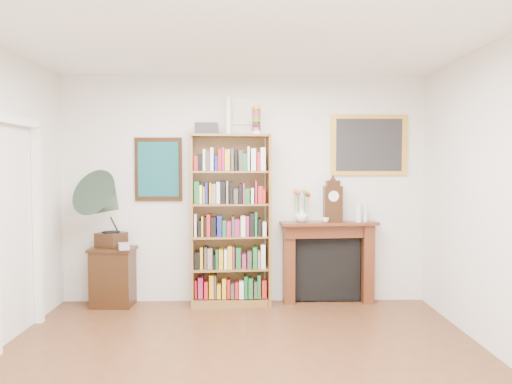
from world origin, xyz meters
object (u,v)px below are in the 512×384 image
bookshelf (230,210)px  bottle_left (359,212)px  gramophone (107,204)px  side_cabinet (113,277)px  mantel_clock (333,202)px  bottle_right (365,213)px  teacup (326,220)px  cd_stack (124,246)px  flower_vase (301,215)px  fireplace (328,256)px

bookshelf → bottle_left: bookshelf is taller
gramophone → bottle_left: (3.01, 0.16, -0.11)m
side_cabinet → bottle_left: 3.08m
side_cabinet → mantel_clock: bearing=4.7°
bottle_left → mantel_clock: bearing=173.2°
bottle_right → bookshelf: bearing=-177.3°
gramophone → bottle_right: (3.09, 0.20, -0.13)m
mantel_clock → teacup: bearing=-147.1°
side_cabinet → mantel_clock: mantel_clock is taller
bottle_right → cd_stack: bearing=-175.0°
gramophone → teacup: gramophone is taller
side_cabinet → teacup: (2.57, 0.01, 0.68)m
bookshelf → mantel_clock: bearing=-1.6°
bookshelf → flower_vase: (0.87, 0.07, -0.06)m
bookshelf → cd_stack: bookshelf is taller
flower_vase → teacup: (0.28, -0.08, -0.06)m
bookshelf → gramophone: 1.45m
cd_stack → bottle_left: bearing=4.3°
fireplace → flower_vase: bearing=-179.7°
fireplace → bottle_right: size_ratio=6.05×
mantel_clock → bottle_left: bearing=-12.0°
side_cabinet → bottle_right: bearing=4.6°
cd_stack → teacup: 2.42m
cd_stack → gramophone: bearing=165.8°
cd_stack → flower_vase: 2.15m
side_cabinet → flower_vase: 2.40m
bookshelf → bottle_left: (1.56, 0.03, -0.03)m
side_cabinet → flower_vase: bearing=5.1°
bookshelf → fireplace: 1.34m
flower_vase → bottle_left: size_ratio=0.72×
fireplace → cd_stack: (-2.44, -0.28, 0.17)m
bottle_right → side_cabinet: bearing=-178.2°
fireplace → bottle_left: bottle_left is taller
bookshelf → flower_vase: size_ratio=13.77×
cd_stack → side_cabinet: bearing=138.3°
fireplace → bottle_left: 0.65m
cd_stack → flower_vase: bearing=6.8°
teacup → mantel_clock: bearing=38.1°
fireplace → teacup: bearing=-119.0°
mantel_clock → side_cabinet: bearing=176.7°
bottle_left → bookshelf: bearing=-178.8°
cd_stack → mantel_clock: (2.49, 0.25, 0.50)m
fireplace → bottle_right: (0.45, -0.02, 0.52)m
mantel_clock → gramophone: bearing=178.9°
bookshelf → fireplace: size_ratio=1.97×
bottle_left → bottle_right: (0.09, 0.04, -0.02)m
bookshelf → bottle_left: bearing=-3.6°
bottle_left → bottle_right: 0.10m
mantel_clock → bottle_right: mantel_clock is taller
bookshelf → bottle_right: bearing=-2.1°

